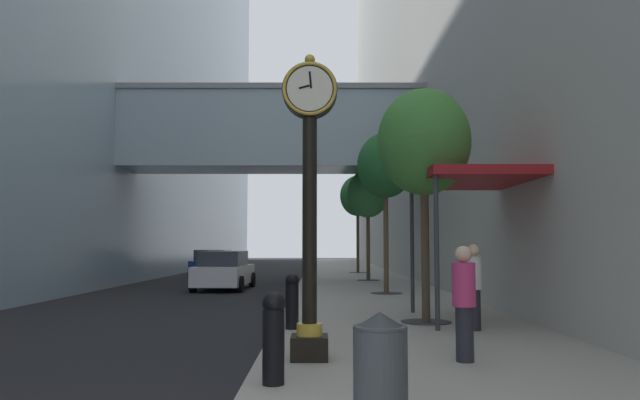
{
  "coord_description": "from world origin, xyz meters",
  "views": [
    {
      "loc": [
        0.95,
        -3.93,
        1.83
      ],
      "look_at": [
        0.84,
        19.33,
        3.58
      ],
      "focal_mm": 33.72,
      "sensor_mm": 36.0,
      "label": 1
    }
  ],
  "objects": [
    {
      "name": "street_tree_far",
      "position": [
        3.27,
        32.99,
        4.83
      ],
      "size": [
        2.17,
        2.17,
        5.98
      ],
      "color": "#333335",
      "rests_on": "sidewalk_right"
    },
    {
      "name": "street_clock",
      "position": [
        0.79,
        5.09,
        2.67
      ],
      "size": [
        0.84,
        0.55,
        4.61
      ],
      "color": "black",
      "rests_on": "sidewalk_right"
    },
    {
      "name": "car_white_mid",
      "position": [
        -3.01,
        20.98,
        0.78
      ],
      "size": [
        2.21,
        4.56,
        1.58
      ],
      "color": "silver",
      "rests_on": "ground"
    },
    {
      "name": "storefront_awning",
      "position": [
        4.36,
        9.71,
        3.28
      ],
      "size": [
        2.4,
        3.6,
        3.3
      ],
      "color": "maroon",
      "rests_on": "sidewalk_right"
    },
    {
      "name": "bollard_third",
      "position": [
        0.38,
        8.33,
        0.73
      ],
      "size": [
        0.28,
        0.28,
        1.12
      ],
      "color": "black",
      "rests_on": "sidewalk_right"
    },
    {
      "name": "street_tree_near",
      "position": [
        3.27,
        9.38,
        4.11
      ],
      "size": [
        2.08,
        2.08,
        5.2
      ],
      "color": "#333335",
      "rests_on": "sidewalk_right"
    },
    {
      "name": "bollard_nearest",
      "position": [
        0.38,
        3.49,
        0.73
      ],
      "size": [
        0.28,
        0.28,
        1.12
      ],
      "color": "black",
      "rests_on": "sidewalk_right"
    },
    {
      "name": "pedestrian_walking",
      "position": [
        3.05,
        4.93,
        1.03
      ],
      "size": [
        0.48,
        0.48,
        1.68
      ],
      "color": "#23232D",
      "rests_on": "sidewalk_right"
    },
    {
      "name": "street_tree_mid_near",
      "position": [
        3.27,
        17.25,
        4.61
      ],
      "size": [
        2.02,
        2.02,
        5.68
      ],
      "color": "#333335",
      "rests_on": "sidewalk_right"
    },
    {
      "name": "street_tree_mid_far",
      "position": [
        3.27,
        25.12,
        4.29
      ],
      "size": [
        2.03,
        2.03,
        5.35
      ],
      "color": "#333335",
      "rests_on": "sidewalk_right"
    },
    {
      "name": "ground_plane",
      "position": [
        0.0,
        27.0,
        0.0
      ],
      "size": [
        110.0,
        110.0,
        0.0
      ],
      "primitive_type": "plane",
      "color": "black",
      "rests_on": "ground"
    },
    {
      "name": "trash_bin",
      "position": [
        1.52,
        1.88,
        0.68
      ],
      "size": [
        0.53,
        0.53,
        1.05
      ],
      "color": "#383D42",
      "rests_on": "sidewalk_right"
    },
    {
      "name": "pedestrian_by_clock",
      "position": [
        4.01,
        8.13,
        1.05
      ],
      "size": [
        0.41,
        0.41,
        1.71
      ],
      "color": "#23232D",
      "rests_on": "sidewalk_right"
    },
    {
      "name": "sidewalk_right",
      "position": [
        2.8,
        30.0,
        0.07
      ],
      "size": [
        5.6,
        80.0,
        0.14
      ],
      "primitive_type": "cube",
      "color": "#9E998E",
      "rests_on": "ground"
    },
    {
      "name": "car_blue_near",
      "position": [
        -5.13,
        30.48,
        0.76
      ],
      "size": [
        2.22,
        4.42,
        1.56
      ],
      "color": "navy",
      "rests_on": "ground"
    }
  ]
}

